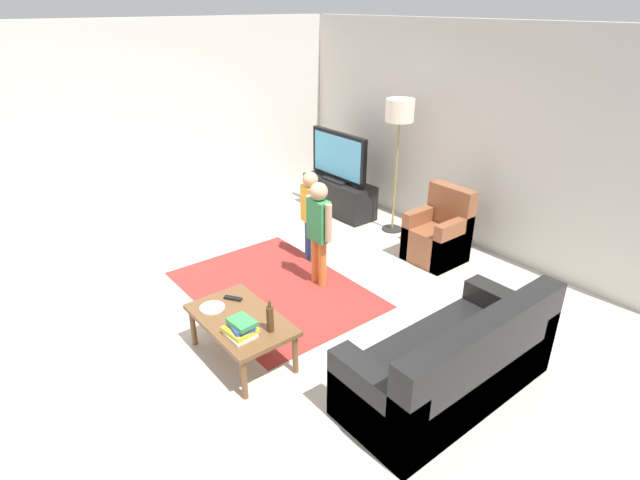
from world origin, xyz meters
name	(u,v)px	position (x,y,z in m)	size (l,w,h in m)	color
ground	(274,313)	(0.00, 0.00, 0.00)	(7.80, 7.80, 0.00)	beige
wall_back	(471,137)	(0.00, 3.00, 1.35)	(6.00, 0.12, 2.70)	silver
wall_left	(144,129)	(-3.00, 0.00, 1.35)	(0.12, 6.00, 2.70)	silver
area_rug	(274,289)	(-0.39, 0.26, 0.00)	(2.20, 1.60, 0.01)	#9E2D28
tv_stand	(339,196)	(-1.67, 2.30, 0.24)	(1.20, 0.44, 0.50)	black
tv	(339,157)	(-1.67, 2.28, 0.85)	(1.10, 0.28, 0.71)	black
couch	(456,367)	(1.88, 0.46, 0.29)	(0.80, 1.80, 0.86)	black
armchair	(439,236)	(0.24, 2.26, 0.30)	(0.60, 0.60, 0.90)	brown
floor_lamp	(400,118)	(-0.71, 2.45, 1.54)	(0.36, 0.36, 1.78)	#262626
child_near_tv	(310,208)	(-0.71, 1.02, 0.67)	(0.37, 0.18, 1.12)	#33598C
child_center	(319,225)	(-0.20, 0.74, 0.71)	(0.40, 0.19, 1.19)	orange
coffee_table	(241,322)	(0.41, -0.60, 0.37)	(1.00, 0.60, 0.42)	brown
book_stack	(241,328)	(0.63, -0.72, 0.49)	(0.27, 0.24, 0.14)	white
bottle	(270,319)	(0.73, -0.50, 0.54)	(0.06, 0.06, 0.29)	#4C3319
tv_remote	(233,298)	(0.11, -0.50, 0.43)	(0.17, 0.05, 0.02)	black
plate	(212,308)	(0.13, -0.72, 0.43)	(0.22, 0.22, 0.02)	white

